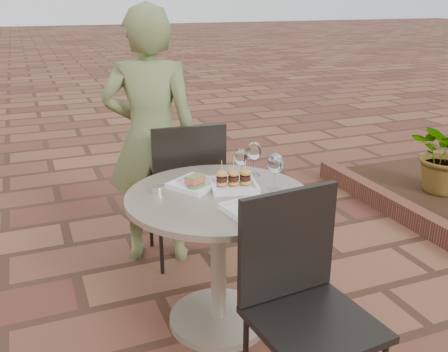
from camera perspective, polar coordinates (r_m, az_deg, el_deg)
name	(u,v)px	position (r m, az deg, el deg)	size (l,w,h in m)	color
ground	(254,320)	(2.78, 3.50, -16.10)	(60.00, 60.00, 0.00)	brown
cafe_table	(218,240)	(2.51, -0.64, -7.32)	(0.90, 0.90, 0.73)	gray
chair_far	(186,183)	(3.08, -4.33, -0.76)	(0.47, 0.47, 0.93)	black
chair_near	(301,289)	(2.03, 8.80, -12.66)	(0.48, 0.48, 0.93)	black
diner	(151,139)	(3.10, -8.31, 4.18)	(0.59, 0.38, 1.61)	#5D6939
plate_salmon	(195,184)	(2.50, -3.33, -0.87)	(0.30, 0.30, 0.06)	silver
plate_sliders	(234,182)	(2.48, 1.09, -0.64)	(0.27, 0.27, 0.15)	silver
plate_tuna	(251,209)	(2.21, 3.12, -3.81)	(0.25, 0.25, 0.03)	silver
wine_glass_right	(275,164)	(2.43, 5.90, 1.33)	(0.08, 0.08, 0.19)	white
wine_glass_mid	(241,158)	(2.56, 1.97, 2.11)	(0.07, 0.07, 0.17)	white
wine_glass_far	(254,152)	(2.64, 3.48, 2.79)	(0.08, 0.08, 0.18)	white
steel_ramekin	(158,190)	(2.43, -7.55, -1.57)	(0.05, 0.05, 0.04)	silver
cutlery_set	(286,204)	(2.31, 7.09, -3.17)	(0.10, 0.23, 0.00)	silver
planter_curb	(445,234)	(3.81, 23.91, -6.07)	(0.12, 3.00, 0.15)	brown
potted_plant_a	(447,152)	(4.57, 24.09, 2.48)	(0.61, 0.53, 0.68)	#33662D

